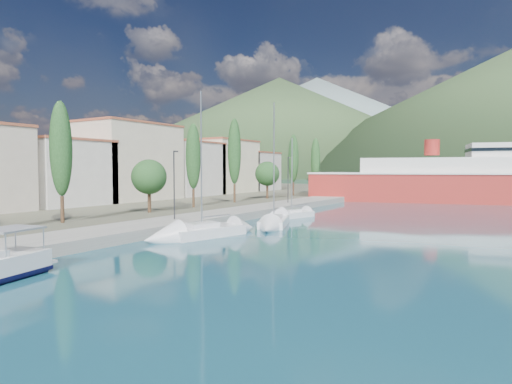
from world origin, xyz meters
The scene contains 10 objects.
ground centered at (0.00, 120.00, 0.00)m, with size 1400.00×1400.00×0.00m, color #184B5D.
quay centered at (-9.00, 26.00, 0.40)m, with size 5.00×88.00×0.80m, color gray.
land_strip centered at (-47.00, 36.00, 0.35)m, with size 70.00×148.00×0.70m, color #565644.
town_buildings centered at (-32.00, 36.91, 5.57)m, with size 9.20×69.20×11.30m.
tree_row centered at (-15.92, 32.35, 5.97)m, with size 3.77×62.47×11.45m.
lamp_posts centered at (-9.00, 15.22, 4.08)m, with size 0.15×44.71×6.06m.
sailboat_near centered at (-4.28, 10.68, 0.32)m, with size 4.70×8.80×12.12m.
sailboat_mid centered at (-1.54, 19.21, 0.30)m, with size 5.08×8.68×12.15m.
sailboat_far centered at (-4.13, 26.70, 0.27)m, with size 3.71×6.70×9.39m.
ferry centered at (12.71, 62.64, 3.23)m, with size 54.66×22.78×10.62m.
Camera 1 is at (16.52, -13.64, 5.19)m, focal length 30.00 mm.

